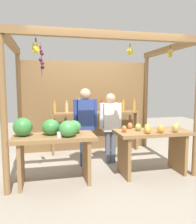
% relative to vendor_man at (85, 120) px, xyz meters
% --- Properties ---
extents(ground_plane, '(12.00, 12.00, 0.00)m').
position_rel_vendor_man_xyz_m(ground_plane, '(0.24, 0.13, -0.95)').
color(ground_plane, gray).
rests_on(ground_plane, ground).
extents(market_stall, '(3.34, 2.25, 2.48)m').
position_rel_vendor_man_xyz_m(market_stall, '(0.23, 0.64, 0.50)').
color(market_stall, olive).
rests_on(market_stall, ground).
extents(fruit_counter_left, '(1.35, 0.64, 1.12)m').
position_rel_vendor_man_xyz_m(fruit_counter_left, '(-0.68, -0.67, -0.19)').
color(fruit_counter_left, olive).
rests_on(fruit_counter_left, ground).
extents(fruit_counter_right, '(1.35, 0.65, 0.97)m').
position_rel_vendor_man_xyz_m(fruit_counter_right, '(1.12, -0.68, -0.33)').
color(fruit_counter_right, olive).
rests_on(fruit_counter_right, ground).
extents(bottle_shelf_unit, '(2.14, 0.22, 1.35)m').
position_rel_vendor_man_xyz_m(bottle_shelf_unit, '(0.43, 0.93, -0.13)').
color(bottle_shelf_unit, olive).
rests_on(bottle_shelf_unit, ground).
extents(vendor_man, '(0.48, 0.21, 1.58)m').
position_rel_vendor_man_xyz_m(vendor_man, '(0.00, 0.00, 0.00)').
color(vendor_man, navy).
rests_on(vendor_man, ground).
extents(vendor_woman, '(0.48, 0.20, 1.48)m').
position_rel_vendor_man_xyz_m(vendor_woman, '(0.54, 0.07, -0.07)').
color(vendor_woman, slate).
rests_on(vendor_woman, ground).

